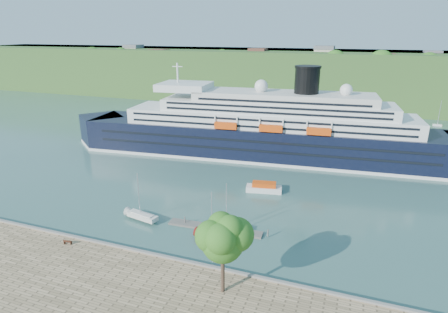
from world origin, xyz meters
The scene contains 11 objects.
ground centered at (0.00, 0.00, 0.00)m, with size 400.00×400.00×0.00m, color #325953.
far_hillside centered at (0.00, 145.00, 12.00)m, with size 400.00×50.00×24.00m, color #325321.
quay_coping centered at (0.00, -0.20, 1.15)m, with size 220.00×0.50×0.30m, color slate.
cruise_ship centered at (2.84, 53.82, 12.41)m, with size 110.53×16.09×24.82m, color black, non-canonical shape.
park_bench centered at (-13.57, -2.12, 1.43)m, with size 1.35×0.55×0.87m, color #4E2516, non-canonical shape.
promenade_tree centered at (13.36, -4.37, 7.00)m, with size 7.25×7.25×12.01m, color #275C18, non-canonical shape.
floating_pontoon centered at (5.95, 11.81, 0.19)m, with size 16.97×2.07×0.38m, color slate, non-canonical shape.
sailboat_white_near centered at (-7.62, 10.19, 4.38)m, with size 6.79×1.89×8.77m, color silver, non-canonical shape.
sailboat_red centered at (7.44, 7.79, 4.24)m, with size 6.56×1.82×8.48m, color maroon, non-canonical shape.
sailboat_white_far centered at (8.45, 12.14, 4.20)m, with size 6.51×1.81×8.41m, color silver, non-canonical shape.
tender_launch centered at (10.09, 30.48, 1.06)m, with size 7.67×2.62×2.12m, color #E1470D, non-canonical shape.
Camera 1 is at (27.26, -42.27, 33.04)m, focal length 30.00 mm.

